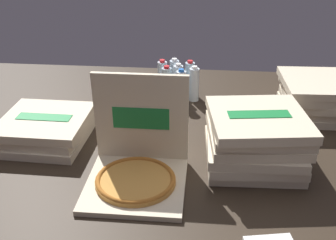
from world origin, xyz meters
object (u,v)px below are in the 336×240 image
Objects in this scene: water_bottle_2 at (178,81)px; water_bottle_3 at (190,78)px; open_pizza_box at (137,163)px; pizza_stack_right_near at (321,97)px; water_bottle_6 at (167,84)px; water_bottle_0 at (174,76)px; pizza_stack_left_mid at (255,139)px; water_bottle_1 at (162,77)px; pizza_stack_right_far at (45,128)px; water_bottle_4 at (194,84)px; water_bottle_5 at (181,87)px.

water_bottle_2 is 1.00× the size of water_bottle_3.
pizza_stack_right_near is (0.93, 0.74, 0.02)m from open_pizza_box.
pizza_stack_right_near is at bearing -7.20° from water_bottle_6.
water_bottle_0 is at bearing 85.36° from open_pizza_box.
water_bottle_1 is (-0.50, 0.77, -0.02)m from pizza_stack_left_mid.
water_bottle_3 is at bearing 113.15° from pizza_stack_left_mid.
pizza_stack_right_far is 2.09× the size of water_bottle_4.
pizza_stack_left_mid reaches higher than water_bottle_2.
water_bottle_2 is 1.00× the size of water_bottle_6.
water_bottle_0 is 1.00× the size of water_bottle_4.
water_bottle_6 is at bearing 87.02° from open_pizza_box.
water_bottle_2 is (-0.82, 0.16, -0.00)m from pizza_stack_right_near.
pizza_stack_right_near is 0.95m from water_bottle_1.
pizza_stack_left_mid is 2.18× the size of water_bottle_0.
pizza_stack_right_far is 2.09× the size of water_bottle_3.
water_bottle_1 is 1.00× the size of water_bottle_2.
water_bottle_6 is (-0.47, 0.67, -0.02)m from pizza_stack_left_mid.
pizza_stack_right_near is 2.08× the size of water_bottle_4.
water_bottle_2 is (0.11, 0.90, 0.02)m from open_pizza_box.
pizza_stack_right_near is 0.84m from water_bottle_2.
open_pizza_box is 2.01× the size of water_bottle_1.
water_bottle_0 and water_bottle_3 have the same top height.
pizza_stack_right_far is 0.84m from water_bottle_1.
water_bottle_6 is at bearing 172.80° from pizza_stack_right_near.
water_bottle_0 reaches higher than pizza_stack_right_near.
water_bottle_1 is 0.23m from water_bottle_4.
pizza_stack_right_near is 0.80m from water_bottle_5.
pizza_stack_right_near is at bearing 16.65° from pizza_stack_right_far.
pizza_stack_left_mid is 2.18× the size of water_bottle_6.
water_bottle_0 reaches higher than pizza_stack_right_far.
water_bottle_6 is at bearing -70.85° from water_bottle_1.
water_bottle_1 is (-0.07, -0.03, 0.00)m from water_bottle_0.
water_bottle_3 and water_bottle_5 have the same top height.
pizza_stack_right_near is at bearing -13.33° from water_bottle_1.
pizza_stack_right_near is at bearing 38.42° from open_pizza_box.
open_pizza_box is 2.01× the size of water_bottle_2.
water_bottle_3 is at bearing 38.86° from water_bottle_6.
water_bottle_0 is 0.08m from water_bottle_1.
water_bottle_4 is at bearing 170.52° from pizza_stack_right_near.
open_pizza_box is 0.96× the size of pizza_stack_right_far.
water_bottle_2 is 0.08m from water_bottle_6.
water_bottle_0 is 0.18m from water_bottle_4.
water_bottle_3 reaches higher than pizza_stack_right_near.
open_pizza_box is 2.01× the size of water_bottle_6.
water_bottle_3 is at bearing 0.57° from water_bottle_1.
water_bottle_0 is 1.00× the size of water_bottle_2.
pizza_stack_right_near is 2.08× the size of water_bottle_6.
water_bottle_0 and water_bottle_6 have the same top height.
water_bottle_6 is at bearing -104.63° from water_bottle_0.
water_bottle_2 and water_bottle_3 have the same top height.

